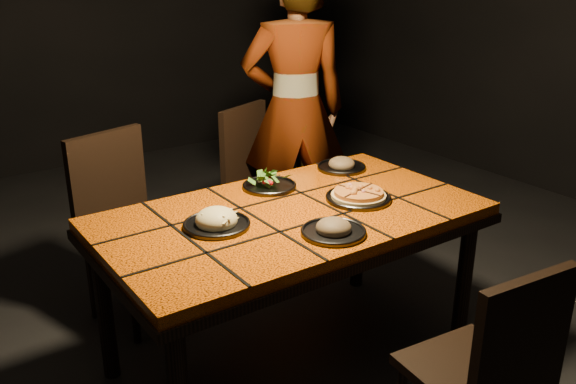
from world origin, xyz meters
TOP-DOWN VIEW (x-y plane):
  - room_shell at (0.00, 0.00)m, footprint 6.04×7.04m
  - dining_table at (0.00, 0.00)m, footprint 1.62×0.92m
  - chair_near at (0.12, -0.96)m, footprint 0.43×0.43m
  - chair_far_left at (-0.43, 0.85)m, footprint 0.53×0.53m
  - chair_far_right at (0.50, 1.06)m, footprint 0.55×0.55m
  - diner at (0.74, 1.02)m, footprint 0.76×0.64m
  - plate_pizza at (0.32, -0.06)m, footprint 0.30×0.30m
  - plate_pasta at (-0.34, 0.04)m, footprint 0.27×0.27m
  - plate_salad at (0.08, 0.29)m, footprint 0.25×0.25m
  - plate_mushroom_a at (0.00, -0.28)m, footprint 0.26×0.26m
  - plate_mushroom_b at (0.53, 0.31)m, footprint 0.25×0.25m

SIDE VIEW (x-z plane):
  - chair_near at x=0.12m, z-range 0.06..0.94m
  - chair_far_right at x=0.50m, z-range 0.07..1.00m
  - chair_far_left at x=-0.43m, z-range 0.07..1.02m
  - dining_table at x=0.00m, z-range 0.30..1.05m
  - plate_pizza at x=0.32m, z-range 0.75..0.79m
  - plate_mushroom_b at x=0.53m, z-range 0.73..0.81m
  - plate_mushroom_a at x=0.00m, z-range 0.73..0.81m
  - plate_pasta at x=-0.34m, z-range 0.73..0.82m
  - plate_salad at x=0.08m, z-range 0.74..0.81m
  - diner at x=0.74m, z-range 0.00..1.78m
  - room_shell at x=0.00m, z-range -0.04..3.04m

